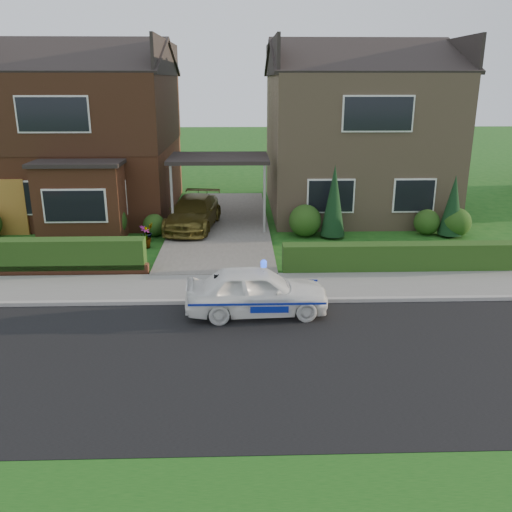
{
  "coord_description": "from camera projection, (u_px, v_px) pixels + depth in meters",
  "views": [
    {
      "loc": [
        0.78,
        -9.99,
        5.53
      ],
      "look_at": [
        1.2,
        3.5,
        1.15
      ],
      "focal_mm": 38.0,
      "sensor_mm": 36.0,
      "label": 1
    }
  ],
  "objects": [
    {
      "name": "conifer_b",
      "position": [
        453.0,
        208.0,
        19.85
      ],
      "size": [
        0.9,
        0.9,
        2.2
      ],
      "primitive_type": "cone",
      "color": "black",
      "rests_on": "ground"
    },
    {
      "name": "ground",
      "position": [
        203.0,
        362.0,
        11.18
      ],
      "size": [
        120.0,
        120.0,
        0.0
      ],
      "primitive_type": "plane",
      "color": "#164D14",
      "rests_on": "ground"
    },
    {
      "name": "house_left",
      "position": [
        85.0,
        123.0,
        23.05
      ],
      "size": [
        7.5,
        9.53,
        7.25
      ],
      "color": "brown",
      "rests_on": "ground"
    },
    {
      "name": "shrub_left_mid",
      "position": [
        109.0,
        221.0,
        19.7
      ],
      "size": [
        1.32,
        1.32,
        1.32
      ],
      "primitive_type": "sphere",
      "color": "#183711",
      "rests_on": "ground"
    },
    {
      "name": "road",
      "position": [
        203.0,
        362.0,
        11.18
      ],
      "size": [
        60.0,
        6.0,
        0.02
      ],
      "primitive_type": "cube",
      "color": "black",
      "rests_on": "ground"
    },
    {
      "name": "hedge_right",
      "position": [
        405.0,
        272.0,
        16.44
      ],
      "size": [
        7.5,
        0.55,
        0.8
      ],
      "primitive_type": "cube",
      "color": "#183711",
      "rests_on": "ground"
    },
    {
      "name": "shrub_left_near",
      "position": [
        154.0,
        225.0,
        20.11
      ],
      "size": [
        0.84,
        0.84,
        0.84
      ],
      "primitive_type": "sphere",
      "color": "#183711",
      "rests_on": "ground"
    },
    {
      "name": "shrub_right_near",
      "position": [
        305.0,
        221.0,
        20.03
      ],
      "size": [
        1.2,
        1.2,
        1.2
      ],
      "primitive_type": "sphere",
      "color": "#183711",
      "rests_on": "ground"
    },
    {
      "name": "house_right",
      "position": [
        354.0,
        126.0,
        23.53
      ],
      "size": [
        7.5,
        8.06,
        7.25
      ],
      "color": "#92775A",
      "rests_on": "ground"
    },
    {
      "name": "carport_link",
      "position": [
        219.0,
        159.0,
        20.78
      ],
      "size": [
        3.8,
        3.0,
        2.77
      ],
      "color": "black",
      "rests_on": "ground"
    },
    {
      "name": "driveway",
      "position": [
        220.0,
        225.0,
        21.62
      ],
      "size": [
        3.8,
        12.0,
        0.12
      ],
      "primitive_type": "cube",
      "color": "#666059",
      "rests_on": "ground"
    },
    {
      "name": "shrub_right_mid",
      "position": [
        427.0,
        222.0,
        20.3
      ],
      "size": [
        0.96,
        0.96,
        0.96
      ],
      "primitive_type": "sphere",
      "color": "#183711",
      "rests_on": "ground"
    },
    {
      "name": "driveway_car",
      "position": [
        193.0,
        213.0,
        20.77
      ],
      "size": [
        2.21,
        4.29,
        1.19
      ],
      "primitive_type": "imported",
      "rotation": [
        0.0,
        0.0,
        -0.14
      ],
      "color": "brown",
      "rests_on": "driveway"
    },
    {
      "name": "hedge_left",
      "position": [
        21.0,
        275.0,
        16.19
      ],
      "size": [
        7.5,
        0.55,
        0.9
      ],
      "primitive_type": "cube",
      "color": "#183711",
      "rests_on": "ground"
    },
    {
      "name": "kerb",
      "position": [
        211.0,
        302.0,
        14.06
      ],
      "size": [
        60.0,
        0.16,
        0.12
      ],
      "primitive_type": "cube",
      "color": "#9E9993",
      "rests_on": "ground"
    },
    {
      "name": "shrub_right_far",
      "position": [
        456.0,
        222.0,
        20.02
      ],
      "size": [
        1.08,
        1.08,
        1.08
      ],
      "primitive_type": "sphere",
      "color": "#183711",
      "rests_on": "ground"
    },
    {
      "name": "conifer_a",
      "position": [
        334.0,
        203.0,
        19.65
      ],
      "size": [
        0.9,
        0.9,
        2.6
      ],
      "primitive_type": "cone",
      "color": "black",
      "rests_on": "ground"
    },
    {
      "name": "potted_plant_c",
      "position": [
        145.0,
        237.0,
        18.67
      ],
      "size": [
        0.5,
        0.5,
        0.77
      ],
      "primitive_type": "imported",
      "rotation": [
        0.0,
        0.0,
        1.4
      ],
      "color": "gray",
      "rests_on": "ground"
    },
    {
      "name": "potted_plant_b",
      "position": [
        148.0,
        233.0,
        19.41
      ],
      "size": [
        0.49,
        0.48,
        0.69
      ],
      "primitive_type": "imported",
      "rotation": [
        0.0,
        0.0,
        0.72
      ],
      "color": "gray",
      "rests_on": "ground"
    },
    {
      "name": "police_car",
      "position": [
        257.0,
        291.0,
        13.31
      ],
      "size": [
        3.23,
        3.58,
        1.36
      ],
      "rotation": [
        0.0,
        0.0,
        1.63
      ],
      "color": "white",
      "rests_on": "ground"
    },
    {
      "name": "dwarf_wall",
      "position": [
        18.0,
        271.0,
        15.99
      ],
      "size": [
        7.7,
        0.25,
        0.36
      ],
      "primitive_type": "cube",
      "color": "brown",
      "rests_on": "ground"
    },
    {
      "name": "sidewalk",
      "position": [
        212.0,
        287.0,
        15.06
      ],
      "size": [
        60.0,
        2.0,
        0.1
      ],
      "primitive_type": "cube",
      "color": "slate",
      "rests_on": "ground"
    }
  ]
}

